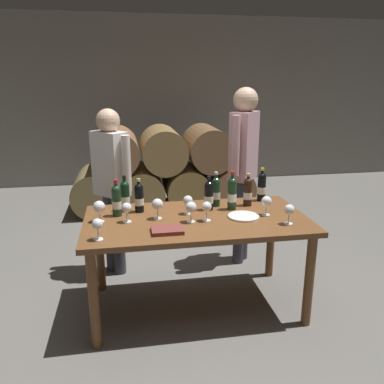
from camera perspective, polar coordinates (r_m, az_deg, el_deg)
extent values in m
plane|color=#66635E|center=(3.35, 0.61, -16.11)|extent=(14.00, 14.00, 0.00)
cube|color=gray|center=(7.01, -5.72, 12.94)|extent=(10.00, 0.24, 2.80)
cylinder|color=olive|center=(5.60, -13.84, 0.29)|extent=(0.60, 0.90, 0.60)
cylinder|color=olive|center=(5.59, -7.40, 0.60)|extent=(0.60, 0.90, 0.60)
cylinder|color=olive|center=(5.65, -1.00, 0.90)|extent=(0.60, 0.90, 0.60)
cylinder|color=#8A5F40|center=(5.77, 5.19, 1.18)|extent=(0.60, 0.90, 0.60)
cylinder|color=#8E6240|center=(5.46, -10.92, 5.96)|extent=(0.60, 0.90, 0.60)
cylinder|color=olive|center=(5.49, -4.30, 6.25)|extent=(0.60, 0.90, 0.60)
cylinder|color=brown|center=(5.58, 2.19, 6.46)|extent=(0.60, 0.90, 0.60)
cube|color=brown|center=(3.02, 0.65, -4.15)|extent=(1.70, 0.90, 0.04)
cylinder|color=brown|center=(2.80, -14.10, -15.06)|extent=(0.07, 0.07, 0.72)
cylinder|color=brown|center=(3.07, 16.66, -12.30)|extent=(0.07, 0.07, 0.72)
cylinder|color=brown|center=(3.49, -13.26, -8.45)|extent=(0.07, 0.07, 0.72)
cylinder|color=brown|center=(3.71, 11.38, -6.80)|extent=(0.07, 0.07, 0.72)
cylinder|color=#19381E|center=(3.27, 3.49, -0.30)|extent=(0.07, 0.07, 0.20)
sphere|color=#19381E|center=(3.24, 3.52, 1.52)|extent=(0.07, 0.07, 0.07)
cylinder|color=#19381E|center=(3.23, 3.53, 1.97)|extent=(0.03, 0.03, 0.06)
cylinder|color=silver|center=(3.22, 3.54, 2.72)|extent=(0.03, 0.03, 0.02)
cylinder|color=silver|center=(3.27, 3.48, -0.48)|extent=(0.07, 0.07, 0.06)
cylinder|color=black|center=(3.17, 2.45, -0.90)|extent=(0.07, 0.07, 0.20)
sphere|color=black|center=(3.14, 2.48, 0.91)|extent=(0.07, 0.07, 0.07)
cylinder|color=black|center=(3.13, 2.48, 1.35)|extent=(0.03, 0.03, 0.06)
cylinder|color=black|center=(3.12, 2.49, 2.09)|extent=(0.03, 0.03, 0.02)
cylinder|color=silver|center=(3.17, 2.45, -1.07)|extent=(0.07, 0.07, 0.06)
cylinder|color=#19381E|center=(3.08, -10.89, -1.63)|extent=(0.07, 0.07, 0.20)
sphere|color=#19381E|center=(3.05, -10.99, 0.28)|extent=(0.07, 0.07, 0.07)
cylinder|color=#19381E|center=(3.04, -11.02, 0.75)|extent=(0.03, 0.03, 0.06)
cylinder|color=#B21E23|center=(3.03, -11.06, 1.54)|extent=(0.03, 0.03, 0.02)
cylinder|color=silver|center=(3.08, -10.88, -1.81)|extent=(0.07, 0.07, 0.06)
cylinder|color=black|center=(3.15, -7.68, -1.21)|extent=(0.07, 0.07, 0.19)
sphere|color=black|center=(3.12, -7.75, 0.58)|extent=(0.07, 0.07, 0.07)
cylinder|color=black|center=(3.11, -7.77, 1.00)|extent=(0.03, 0.03, 0.06)
cylinder|color=tan|center=(3.10, -7.80, 1.73)|extent=(0.03, 0.03, 0.02)
cylinder|color=silver|center=(3.15, -7.67, -1.37)|extent=(0.07, 0.07, 0.06)
cylinder|color=black|center=(3.31, 8.10, -0.34)|extent=(0.07, 0.07, 0.19)
sphere|color=black|center=(3.28, 8.17, 1.38)|extent=(0.07, 0.07, 0.07)
cylinder|color=black|center=(3.27, 8.19, 1.79)|extent=(0.03, 0.03, 0.06)
cylinder|color=tan|center=(3.26, 8.22, 2.49)|extent=(0.03, 0.03, 0.02)
cylinder|color=silver|center=(3.31, 8.10, -0.50)|extent=(0.07, 0.07, 0.06)
cylinder|color=black|center=(3.18, -9.69, -0.98)|extent=(0.07, 0.07, 0.21)
sphere|color=black|center=(3.15, -9.78, 0.91)|extent=(0.07, 0.07, 0.07)
cylinder|color=black|center=(3.14, -9.81, 1.37)|extent=(0.03, 0.03, 0.06)
cylinder|color=black|center=(3.13, -9.84, 2.14)|extent=(0.03, 0.03, 0.02)
cylinder|color=silver|center=(3.18, -9.68, -1.16)|extent=(0.07, 0.07, 0.06)
cylinder|color=#19381E|center=(3.19, 5.84, -0.60)|extent=(0.07, 0.07, 0.22)
sphere|color=#19381E|center=(3.16, 5.90, 1.43)|extent=(0.07, 0.07, 0.07)
cylinder|color=#19381E|center=(3.15, 5.92, 1.94)|extent=(0.03, 0.03, 0.07)
cylinder|color=#B21E23|center=(3.14, 5.94, 2.79)|extent=(0.03, 0.03, 0.03)
cylinder|color=silver|center=(3.19, 5.83, -0.80)|extent=(0.07, 0.07, 0.07)
cylinder|color=black|center=(3.46, 10.08, 0.41)|extent=(0.07, 0.07, 0.20)
sphere|color=black|center=(3.43, 10.17, 2.15)|extent=(0.07, 0.07, 0.07)
cylinder|color=black|center=(3.43, 10.19, 2.57)|extent=(0.03, 0.03, 0.06)
cylinder|color=gold|center=(3.42, 10.23, 3.29)|extent=(0.03, 0.03, 0.02)
cylinder|color=silver|center=(3.46, 10.07, 0.25)|extent=(0.07, 0.07, 0.06)
cylinder|color=white|center=(2.95, 2.13, -4.15)|extent=(0.06, 0.06, 0.00)
cylinder|color=white|center=(2.94, 2.14, -3.42)|extent=(0.01, 0.01, 0.07)
sphere|color=white|center=(2.92, 2.15, -2.13)|extent=(0.08, 0.08, 0.08)
cylinder|color=white|center=(3.00, -5.00, -3.85)|extent=(0.06, 0.06, 0.00)
cylinder|color=white|center=(2.99, -5.02, -3.13)|extent=(0.01, 0.01, 0.07)
sphere|color=white|center=(2.97, -5.05, -1.78)|extent=(0.09, 0.09, 0.09)
cylinder|color=white|center=(2.93, -0.15, -4.34)|extent=(0.06, 0.06, 0.00)
cylinder|color=white|center=(2.91, -0.15, -3.60)|extent=(0.01, 0.01, 0.07)
sphere|color=white|center=(2.89, -0.16, -2.23)|extent=(0.08, 0.08, 0.08)
cylinder|color=white|center=(2.69, -13.44, -6.71)|extent=(0.06, 0.06, 0.00)
cylinder|color=white|center=(2.67, -13.50, -5.92)|extent=(0.01, 0.01, 0.07)
sphere|color=white|center=(2.65, -13.60, -4.54)|extent=(0.07, 0.07, 0.07)
cylinder|color=white|center=(3.12, 10.68, -3.27)|extent=(0.06, 0.06, 0.00)
cylinder|color=white|center=(3.11, 10.72, -2.58)|extent=(0.01, 0.01, 0.07)
sphere|color=white|center=(3.09, 10.79, -1.33)|extent=(0.08, 0.08, 0.08)
cylinder|color=white|center=(3.10, -0.60, -3.15)|extent=(0.06, 0.06, 0.00)
cylinder|color=white|center=(3.09, -0.60, -2.45)|extent=(0.01, 0.01, 0.07)
sphere|color=white|center=(3.06, -0.60, -1.21)|extent=(0.08, 0.08, 0.08)
cylinder|color=white|center=(2.97, 13.83, -4.49)|extent=(0.06, 0.06, 0.00)
cylinder|color=white|center=(2.96, 13.88, -3.77)|extent=(0.01, 0.01, 0.07)
sphere|color=white|center=(2.94, 13.97, -2.48)|extent=(0.08, 0.08, 0.08)
cylinder|color=white|center=(3.01, -13.23, -4.18)|extent=(0.06, 0.06, 0.00)
cylinder|color=white|center=(3.00, -13.28, -3.46)|extent=(0.01, 0.01, 0.07)
sphere|color=white|center=(2.97, -13.37, -2.09)|extent=(0.09, 0.09, 0.09)
cylinder|color=white|center=(2.97, -9.41, -4.27)|extent=(0.06, 0.06, 0.00)
cylinder|color=white|center=(2.95, -9.44, -3.54)|extent=(0.01, 0.01, 0.07)
sphere|color=white|center=(2.93, -9.50, -2.26)|extent=(0.08, 0.08, 0.08)
cube|color=brown|center=(2.74, -3.61, -5.56)|extent=(0.22, 0.16, 0.03)
cylinder|color=white|center=(3.05, 7.51, -3.53)|extent=(0.24, 0.24, 0.01)
cylinder|color=#383842|center=(3.99, 7.45, -3.89)|extent=(0.11, 0.11, 0.85)
cylinder|color=#383842|center=(3.90, 6.86, -4.38)|extent=(0.11, 0.11, 0.85)
cube|color=#CC9EA8|center=(3.75, 7.56, 6.64)|extent=(0.34, 0.36, 0.64)
cylinder|color=#CC9EA8|center=(3.94, 8.70, 7.52)|extent=(0.08, 0.08, 0.54)
cylinder|color=#CC9EA8|center=(3.55, 6.35, 6.67)|extent=(0.08, 0.08, 0.54)
sphere|color=tan|center=(3.71, 7.81, 13.12)|extent=(0.23, 0.23, 0.23)
cylinder|color=#383842|center=(3.81, -11.74, -5.77)|extent=(0.11, 0.11, 0.77)
cylinder|color=#383842|center=(3.74, -10.64, -6.19)|extent=(0.11, 0.11, 0.77)
cube|color=silver|center=(3.58, -11.78, 4.04)|extent=(0.35, 0.36, 0.58)
cylinder|color=silver|center=(3.73, -13.91, 4.85)|extent=(0.08, 0.08, 0.49)
cylinder|color=silver|center=(3.42, -9.52, 4.09)|extent=(0.08, 0.08, 0.49)
sphere|color=tan|center=(3.52, -12.14, 10.12)|extent=(0.21, 0.21, 0.21)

